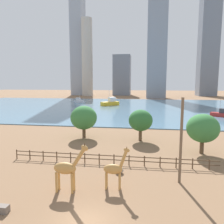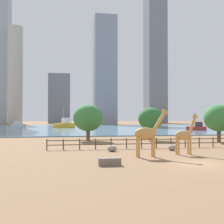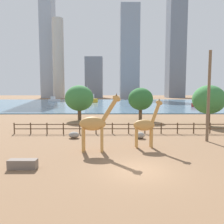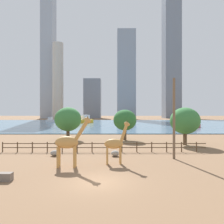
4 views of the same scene
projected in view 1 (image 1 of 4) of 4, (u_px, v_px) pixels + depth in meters
name	position (u px, v px, depth m)	size (l,w,h in m)	color
ground_plane	(136.00, 107.00, 94.39)	(400.00, 400.00, 0.00)	brown
harbor_water	(135.00, 107.00, 91.43)	(180.00, 86.00, 0.20)	slate
giraffe_tall	(114.00, 169.00, 21.12)	(2.61, 0.82, 4.32)	#C18C47
giraffe_companion	(67.00, 168.00, 20.51)	(3.47, 0.88, 4.81)	#C18C47
utility_pole	(181.00, 141.00, 22.10)	(0.28, 0.28, 8.86)	brown
boulder_near_fence	(62.00, 166.00, 26.22)	(1.13, 0.91, 0.68)	gray
boulder_by_pole	(119.00, 170.00, 24.96)	(0.94, 0.90, 0.68)	gray
enclosure_fence	(109.00, 158.00, 27.72)	(26.12, 0.14, 1.30)	#4C3826
tree_left_large	(141.00, 120.00, 38.64)	(4.23, 4.23, 5.57)	brown
tree_center_broad	(203.00, 128.00, 31.47)	(4.60, 4.60, 5.84)	brown
tree_right_tall	(84.00, 118.00, 40.78)	(4.93, 4.93, 6.01)	brown
boat_sailboat	(110.00, 103.00, 97.00)	(7.98, 7.92, 7.44)	gold
boat_tug	(221.00, 114.00, 65.17)	(5.76, 4.70, 5.01)	#B22D28
boat_barge	(79.00, 101.00, 111.56)	(5.94, 3.60, 5.03)	silver
skyline_tower_needle	(78.00, 27.00, 175.84)	(9.58, 13.66, 109.23)	#939EAD
skyline_block_central	(209.00, 24.00, 163.89)	(12.92, 15.12, 108.10)	slate
skyline_tower_glass	(122.00, 75.00, 178.75)	(13.83, 13.40, 32.31)	slate
skyline_block_left	(157.00, 52.00, 142.93)	(12.36, 13.79, 60.73)	gray
skyline_block_right	(87.00, 58.00, 166.15)	(8.19, 8.19, 57.99)	#B7B2A8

